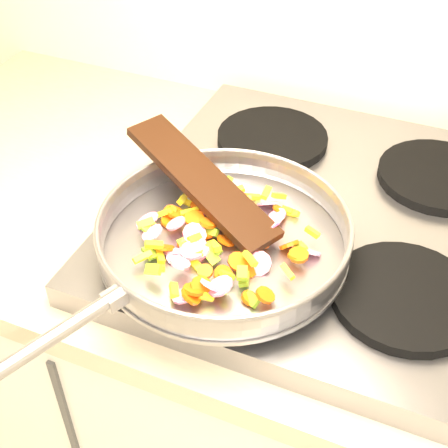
% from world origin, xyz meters
% --- Properties ---
extents(cooktop, '(0.60, 0.60, 0.04)m').
position_xyz_m(cooktop, '(-0.70, 1.67, 0.92)').
color(cooktop, '#939399').
rests_on(cooktop, counter_top).
extents(grate_fl, '(0.19, 0.19, 0.02)m').
position_xyz_m(grate_fl, '(-0.84, 1.52, 0.95)').
color(grate_fl, black).
rests_on(grate_fl, cooktop).
extents(grate_fr, '(0.19, 0.19, 0.02)m').
position_xyz_m(grate_fr, '(-0.56, 1.52, 0.95)').
color(grate_fr, black).
rests_on(grate_fr, cooktop).
extents(grate_bl, '(0.19, 0.19, 0.02)m').
position_xyz_m(grate_bl, '(-0.84, 1.81, 0.95)').
color(grate_bl, black).
rests_on(grate_bl, cooktop).
extents(grate_br, '(0.19, 0.19, 0.02)m').
position_xyz_m(grate_br, '(-0.56, 1.81, 0.95)').
color(grate_br, black).
rests_on(grate_br, cooktop).
extents(saute_pan, '(0.37, 0.52, 0.05)m').
position_xyz_m(saute_pan, '(-0.81, 1.51, 0.98)').
color(saute_pan, '#9E9EA5').
rests_on(saute_pan, grate_fl).
extents(vegetable_heap, '(0.27, 0.26, 0.05)m').
position_xyz_m(vegetable_heap, '(-0.81, 1.50, 0.98)').
color(vegetable_heap, yellow).
rests_on(vegetable_heap, saute_pan).
extents(wooden_spatula, '(0.27, 0.18, 0.07)m').
position_xyz_m(wooden_spatula, '(-0.87, 1.57, 1.01)').
color(wooden_spatula, black).
rests_on(wooden_spatula, saute_pan).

